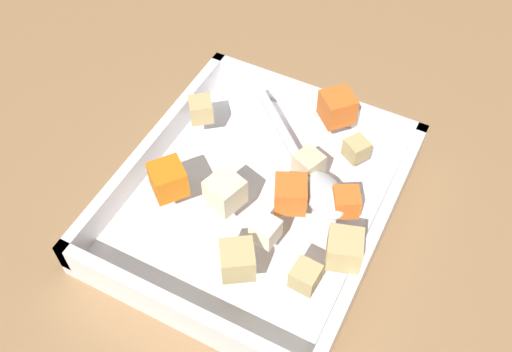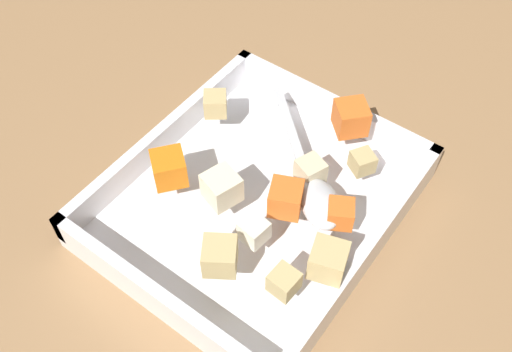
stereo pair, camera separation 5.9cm
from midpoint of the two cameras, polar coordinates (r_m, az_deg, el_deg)
name	(u,v)px [view 1 (the left image)]	position (r m, az deg, el deg)	size (l,w,h in m)	color
ground_plane	(266,205)	(0.64, -1.61, -3.05)	(4.00, 4.00, 0.00)	#936D47
baking_dish	(256,202)	(0.63, -2.69, -2.70)	(0.32, 0.27, 0.05)	silver
carrot_chunk_far_right	(291,194)	(0.57, 0.45, -1.99)	(0.03, 0.03, 0.03)	orange
carrot_chunk_back_center	(168,180)	(0.59, -11.47, -0.52)	(0.03, 0.03, 0.03)	orange
carrot_chunk_heap_top	(337,107)	(0.65, 5.40, 6.58)	(0.03, 0.03, 0.03)	orange
carrot_chunk_corner_se	(347,199)	(0.57, 6.06, -2.49)	(0.03, 0.03, 0.03)	orange
potato_chunk_corner_sw	(356,149)	(0.62, 7.15, 2.48)	(0.02, 0.02, 0.02)	tan
potato_chunk_far_left	(344,249)	(0.54, 5.55, -7.36)	(0.03, 0.03, 0.03)	tan
potato_chunk_near_left	(201,109)	(0.66, -8.03, 6.33)	(0.03, 0.03, 0.03)	tan
potato_chunk_rim_edge	(225,192)	(0.57, -6.00, -1.75)	(0.03, 0.03, 0.03)	beige
potato_chunk_heap_side	(305,276)	(0.53, 1.63, -10.04)	(0.02, 0.02, 0.02)	tan
potato_chunk_corner_nw	(309,164)	(0.60, 2.37, 1.00)	(0.03, 0.03, 0.03)	beige
potato_chunk_under_handle	(237,260)	(0.53, -5.05, -8.44)	(0.03, 0.03, 0.03)	tan
parsnip_chunk_corner_ne	(266,230)	(0.55, -2.14, -5.55)	(0.02, 0.02, 0.02)	silver
serving_spoon	(317,188)	(0.58, 3.11, -1.38)	(0.16, 0.17, 0.02)	silver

